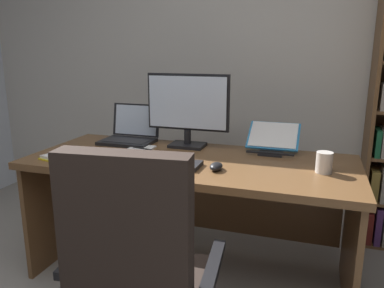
# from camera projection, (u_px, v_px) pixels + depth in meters

# --- Properties ---
(wall_back) EXTENTS (5.25, 0.12, 2.55)m
(wall_back) POSITION_uv_depth(u_px,v_px,m) (241.00, 59.00, 3.03)
(wall_back) COLOR beige
(wall_back) RESTS_ON ground
(desk) EXTENTS (1.86, 0.78, 0.74)m
(desk) POSITION_uv_depth(u_px,v_px,m) (194.00, 186.00, 2.30)
(desk) COLOR brown
(desk) RESTS_ON ground
(office_chair) EXTENTS (0.65, 0.60, 1.02)m
(office_chair) POSITION_uv_depth(u_px,v_px,m) (140.00, 288.00, 1.50)
(office_chair) COLOR black
(office_chair) RESTS_ON ground
(monitor) EXTENTS (0.54, 0.16, 0.46)m
(monitor) POSITION_uv_depth(u_px,v_px,m) (188.00, 110.00, 2.40)
(monitor) COLOR black
(monitor) RESTS_ON desk
(laptop) EXTENTS (0.35, 0.29, 0.24)m
(laptop) POSITION_uv_depth(u_px,v_px,m) (130.00, 134.00, 2.57)
(laptop) COLOR black
(laptop) RESTS_ON desk
(keyboard) EXTENTS (0.42, 0.15, 0.02)m
(keyboard) POSITION_uv_depth(u_px,v_px,m) (163.00, 163.00, 2.06)
(keyboard) COLOR black
(keyboard) RESTS_ON desk
(computer_mouse) EXTENTS (0.06, 0.10, 0.04)m
(computer_mouse) POSITION_uv_depth(u_px,v_px,m) (216.00, 166.00, 1.97)
(computer_mouse) COLOR black
(computer_mouse) RESTS_ON desk
(reading_stand_with_book) EXTENTS (0.31, 0.27, 0.16)m
(reading_stand_with_book) POSITION_uv_depth(u_px,v_px,m) (273.00, 138.00, 2.33)
(reading_stand_with_book) COLOR black
(reading_stand_with_book) RESTS_ON desk
(open_binder) EXTENTS (0.53, 0.39, 0.02)m
(open_binder) POSITION_uv_depth(u_px,v_px,m) (85.00, 158.00, 2.15)
(open_binder) COLOR yellow
(open_binder) RESTS_ON desk
(notepad) EXTENTS (0.16, 0.22, 0.01)m
(notepad) POSITION_uv_depth(u_px,v_px,m) (139.00, 150.00, 2.36)
(notepad) COLOR white
(notepad) RESTS_ON desk
(pen) EXTENTS (0.14, 0.04, 0.01)m
(pen) POSITION_uv_depth(u_px,v_px,m) (142.00, 148.00, 2.36)
(pen) COLOR black
(pen) RESTS_ON notepad
(coffee_mug) EXTENTS (0.08, 0.08, 0.11)m
(coffee_mug) POSITION_uv_depth(u_px,v_px,m) (324.00, 162.00, 1.92)
(coffee_mug) COLOR silver
(coffee_mug) RESTS_ON desk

